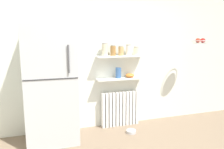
# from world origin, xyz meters

# --- Properties ---
(back_wall) EXTENTS (7.04, 0.10, 2.60)m
(back_wall) POSITION_xyz_m (0.00, 2.05, 1.30)
(back_wall) COLOR silver
(back_wall) RESTS_ON ground_plane
(refrigerator) EXTENTS (0.77, 0.69, 1.83)m
(refrigerator) POSITION_xyz_m (-1.21, 1.67, 0.92)
(refrigerator) COLOR #B7BABF
(refrigerator) RESTS_ON ground_plane
(radiator) EXTENTS (0.72, 0.12, 0.66)m
(radiator) POSITION_xyz_m (0.04, 1.92, 0.33)
(radiator) COLOR white
(radiator) RESTS_ON ground_plane
(wall_shelf_lower) EXTENTS (0.90, 0.22, 0.02)m
(wall_shelf_lower) POSITION_xyz_m (0.04, 1.89, 0.91)
(wall_shelf_lower) COLOR white
(wall_shelf_upper) EXTENTS (0.90, 0.22, 0.02)m
(wall_shelf_upper) POSITION_xyz_m (0.04, 1.89, 1.33)
(wall_shelf_upper) COLOR white
(storage_jar_0) EXTENTS (0.11, 0.11, 0.23)m
(storage_jar_0) POSITION_xyz_m (-0.27, 1.89, 1.45)
(storage_jar_0) COLOR beige
(storage_jar_0) RESTS_ON wall_shelf_upper
(storage_jar_1) EXTENTS (0.10, 0.10, 0.19)m
(storage_jar_1) POSITION_xyz_m (-0.12, 1.89, 1.44)
(storage_jar_1) COLOR olive
(storage_jar_1) RESTS_ON wall_shelf_upper
(storage_jar_2) EXTENTS (0.10, 0.10, 0.18)m
(storage_jar_2) POSITION_xyz_m (0.04, 1.89, 1.43)
(storage_jar_2) COLOR tan
(storage_jar_2) RESTS_ON wall_shelf_upper
(storage_jar_3) EXTENTS (0.11, 0.11, 0.20)m
(storage_jar_3) POSITION_xyz_m (0.19, 1.89, 1.44)
(storage_jar_3) COLOR silver
(storage_jar_3) RESTS_ON wall_shelf_upper
(storage_jar_4) EXTENTS (0.10, 0.10, 0.16)m
(storage_jar_4) POSITION_xyz_m (0.34, 1.89, 1.42)
(storage_jar_4) COLOR beige
(storage_jar_4) RESTS_ON wall_shelf_upper
(vase) EXTENTS (0.10, 0.10, 0.20)m
(vase) POSITION_xyz_m (-0.01, 1.89, 1.03)
(vase) COLOR #38609E
(vase) RESTS_ON wall_shelf_lower
(shelf_bowl) EXTENTS (0.17, 0.17, 0.08)m
(shelf_bowl) POSITION_xyz_m (0.22, 1.89, 0.97)
(shelf_bowl) COLOR orange
(shelf_bowl) RESTS_ON wall_shelf_lower
(pet_food_bowl) EXTENTS (0.17, 0.17, 0.05)m
(pet_food_bowl) POSITION_xyz_m (0.11, 1.53, 0.03)
(pet_food_bowl) COLOR #B7B7BC
(pet_food_bowl) RESTS_ON ground_plane
(hanging_fruit_basket) EXTENTS (0.30, 0.30, 0.10)m
(hanging_fruit_basket) POSITION_xyz_m (1.48, 1.56, 1.60)
(hanging_fruit_basket) COLOR #B2B2B7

